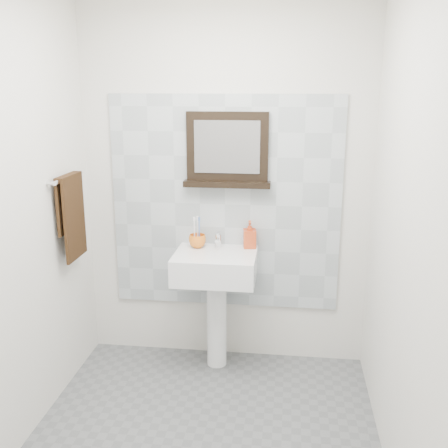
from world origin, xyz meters
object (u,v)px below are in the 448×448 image
Objects in this scene: pedestal_sink at (216,278)px; soap_dispenser at (250,234)px; framed_mirror at (227,152)px; hand_towel at (71,210)px; toothbrush_cup at (197,241)px.

soap_dispenser reaches higher than pedestal_sink.
framed_mirror reaches higher than pedestal_sink.
pedestal_sink is 1.06m from hand_towel.
soap_dispenser is (0.22, 0.15, 0.28)m from pedestal_sink.
soap_dispenser reaches higher than toothbrush_cup.
pedestal_sink is 1.62× the size of framed_mirror.
toothbrush_cup is (-0.14, 0.10, 0.23)m from pedestal_sink.
toothbrush_cup is at bearing 143.99° from pedestal_sink.
pedestal_sink is 0.29m from toothbrush_cup.
soap_dispenser is 0.59m from framed_mirror.
framed_mirror is at bearing 22.62° from hand_towel.
soap_dispenser is (0.36, 0.04, 0.05)m from toothbrush_cup.
framed_mirror is 1.08× the size of hand_towel.
framed_mirror reaches higher than toothbrush_cup.
hand_towel reaches higher than soap_dispenser.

